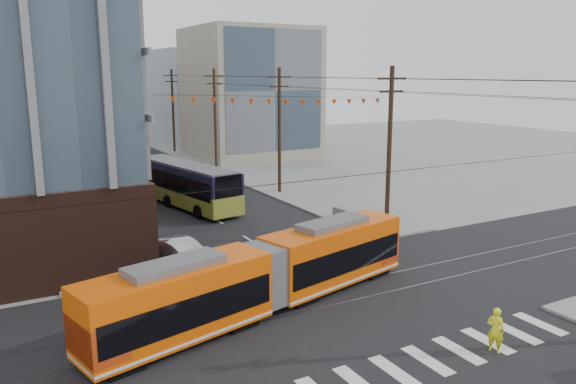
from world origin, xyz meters
name	(u,v)px	position (x,y,z in m)	size (l,w,h in m)	color
ground	(393,325)	(0.00, 0.00, 0.00)	(160.00, 160.00, 0.00)	slate
bg_bldg_ne_near	(249,93)	(16.00, 48.00, 8.00)	(14.00, 14.00, 16.00)	gray
bg_bldg_ne_far	(207,95)	(18.00, 68.00, 7.00)	(16.00, 16.00, 14.00)	#8C99A5
utility_pole_far	(173,111)	(8.50, 56.00, 5.50)	(0.30, 0.30, 11.00)	black
streetcar	(264,276)	(-4.10, 4.05, 1.64)	(17.04, 2.40, 3.28)	#E35005
city_bus	(185,184)	(-0.46, 25.33, 1.79)	(2.73, 12.61, 3.57)	#181532
parked_car_silver	(170,250)	(-5.82, 12.46, 0.76)	(1.62, 4.64, 1.53)	#A3A8B1
parked_car_white	(138,223)	(-5.76, 19.63, 0.65)	(1.84, 4.51, 1.31)	silver
parked_car_grey	(127,206)	(-5.36, 24.62, 0.68)	(2.25, 4.87, 1.35)	slate
pedestrian	(496,330)	(1.93, -3.73, 0.91)	(0.66, 0.43, 1.82)	#F5F619
jersey_barrier	(356,218)	(8.30, 14.13, 0.44)	(0.99, 4.39, 0.88)	gray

